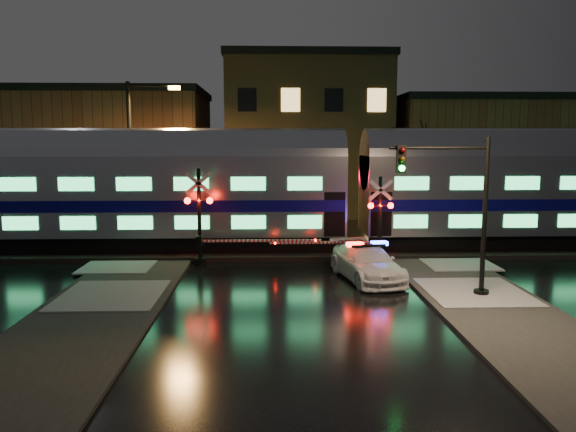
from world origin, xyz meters
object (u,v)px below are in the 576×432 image
object	(u,v)px
police_car	(367,263)
crossing_signal_right	(372,229)
streetlight	(136,150)
traffic_light	(460,214)
crossing_signal_left	(207,226)

from	to	relation	value
police_car	crossing_signal_right	bearing A→B (deg)	64.67
police_car	streetlight	size ratio (longest dim) A/B	0.58
crossing_signal_right	traffic_light	size ratio (longest dim) A/B	0.99
police_car	streetlight	xyz separation A→B (m)	(-11.29, 9.54, 4.36)
crossing_signal_left	crossing_signal_right	bearing A→B (deg)	-0.06
police_car	crossing_signal_left	size ratio (longest dim) A/B	0.82
traffic_light	streetlight	world-z (taller)	streetlight
crossing_signal_right	police_car	bearing A→B (deg)	-104.00
crossing_signal_right	traffic_light	bearing A→B (deg)	-70.41
traffic_light	streetlight	size ratio (longest dim) A/B	0.65
streetlight	crossing_signal_left	bearing A→B (deg)	-55.38
traffic_light	crossing_signal_left	bearing A→B (deg)	155.20
crossing_signal_right	streetlight	size ratio (longest dim) A/B	0.64
crossing_signal_left	traffic_light	size ratio (longest dim) A/B	1.08
crossing_signal_left	police_car	bearing A→B (deg)	-23.16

